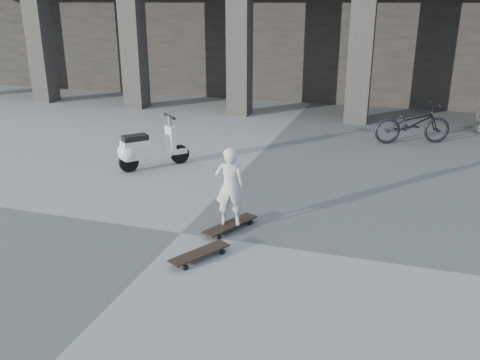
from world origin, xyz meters
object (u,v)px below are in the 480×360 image
(bicycle, at_px, (413,123))
(skateboard_spare, at_px, (200,254))
(longboard, at_px, (230,225))
(scooter, at_px, (142,150))
(child, at_px, (230,187))

(bicycle, bearing_deg, skateboard_spare, 137.06)
(longboard, distance_m, scooter, 3.55)
(longboard, distance_m, skateboard_spare, 1.03)
(skateboard_spare, bearing_deg, scooter, 67.72)
(skateboard_spare, bearing_deg, child, 24.24)
(skateboard_spare, distance_m, scooter, 4.23)
(skateboard_spare, xyz_separation_m, bicycle, (2.74, 7.24, 0.41))
(child, bearing_deg, longboard, -103.09)
(child, xyz_separation_m, bicycle, (2.65, 6.21, -0.21))
(scooter, distance_m, bicycle, 6.65)
(longboard, bearing_deg, child, -155.25)
(longboard, relative_size, child, 0.84)
(longboard, distance_m, bicycle, 6.76)
(scooter, bearing_deg, longboard, -88.56)
(longboard, relative_size, skateboard_spare, 1.13)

